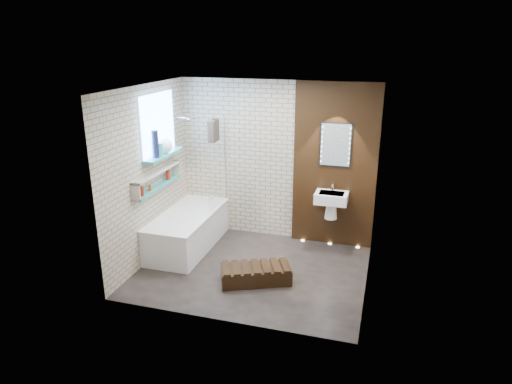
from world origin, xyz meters
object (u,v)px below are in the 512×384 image
(walnut_step, at_px, (256,274))
(washbasin, at_px, (331,201))
(bath_screen, at_px, (217,165))
(bathtub, at_px, (188,230))
(led_mirror, at_px, (336,145))

(walnut_step, bearing_deg, washbasin, 59.15)
(bath_screen, bearing_deg, walnut_step, -49.98)
(bathtub, bearing_deg, washbasin, 16.01)
(bathtub, bearing_deg, led_mirror, 19.78)
(bathtub, relative_size, washbasin, 3.00)
(bath_screen, distance_m, led_mirror, 1.89)
(walnut_step, bearing_deg, led_mirror, 61.82)
(bathtub, xyz_separation_m, walnut_step, (1.35, -0.75, -0.19))
(bath_screen, distance_m, walnut_step, 1.95)
(washbasin, bearing_deg, led_mirror, 90.00)
(bathtub, distance_m, washbasin, 2.32)
(washbasin, bearing_deg, walnut_step, -120.85)
(bathtub, distance_m, bath_screen, 1.14)
(led_mirror, bearing_deg, walnut_step, -118.18)
(bath_screen, xyz_separation_m, washbasin, (1.82, 0.18, -0.49))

